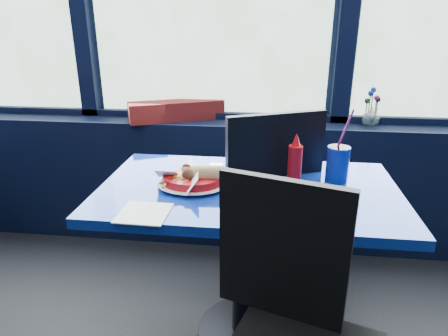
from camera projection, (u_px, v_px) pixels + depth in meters
The scene contains 10 objects.
window_sill at pixel (210, 181), 2.58m from camera, with size 5.00×0.26×0.80m, color black.
near_table at pixel (247, 227), 1.68m from camera, with size 1.20×0.70×0.75m.
chair_near_front at pixel (292, 322), 1.18m from camera, with size 0.54×0.54×0.96m.
chair_near_back at pixel (285, 198), 1.89m from camera, with size 0.62×0.62×1.03m.
planter_box at pixel (176, 110), 2.45m from camera, with size 0.58×0.14×0.12m, color maroon.
flower_vase at pixel (371, 114), 2.32m from camera, with size 0.11×0.11×0.22m.
food_basket at pixel (193, 179), 1.60m from camera, with size 0.30×0.30×0.09m.
ketchup_bottle at pixel (295, 162), 1.62m from camera, with size 0.06×0.06×0.21m.
soda_cup at pixel (338, 163), 1.65m from camera, with size 0.09×0.09×0.31m.
napkin at pixel (144, 213), 1.39m from camera, with size 0.17×0.17×0.00m, color white.
Camera 1 is at (0.38, 0.52, 1.39)m, focal length 32.00 mm.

